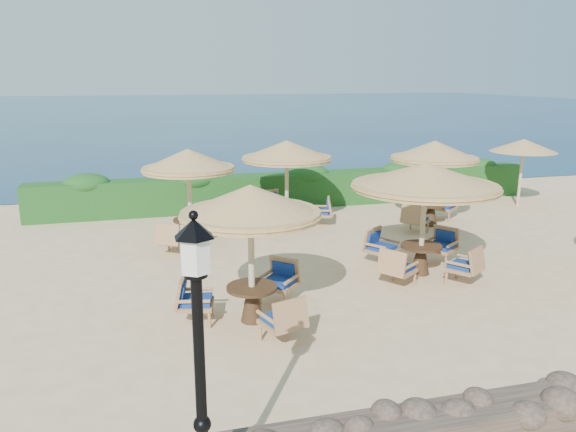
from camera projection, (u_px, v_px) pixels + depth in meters
The scene contains 11 objects.
ground at pixel (374, 272), 13.42m from camera, with size 120.00×120.00×0.00m, color #DBBB8A.
sea at pixel (177, 109), 79.09m from camera, with size 160.00×160.00×0.00m, color #0B284A.
hedge at pixel (294, 190), 20.03m from camera, with size 18.00×0.90×1.20m, color #154216.
stone_wall at pixel (558, 407), 7.55m from camera, with size 15.00×0.65×0.44m, color brown.
lamp_post at pixel (201, 393), 5.48m from camera, with size 0.44×0.44×3.31m.
extra_parasol at pixel (524, 146), 19.69m from camera, with size 2.30×2.30×2.41m.
cafe_set_0 at pixel (251, 227), 10.28m from camera, with size 2.75×2.75×2.65m.
cafe_set_1 at pixel (425, 193), 12.82m from camera, with size 3.39×3.39×2.65m.
cafe_set_3 at pixel (189, 174), 15.23m from camera, with size 2.54×2.76×2.65m.
cafe_set_4 at pixel (287, 165), 17.17m from camera, with size 2.83×2.83×2.65m.
cafe_set_5 at pixel (434, 163), 17.07m from camera, with size 2.67×2.67×2.65m.
Camera 1 is at (-5.22, -11.75, 4.56)m, focal length 35.00 mm.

